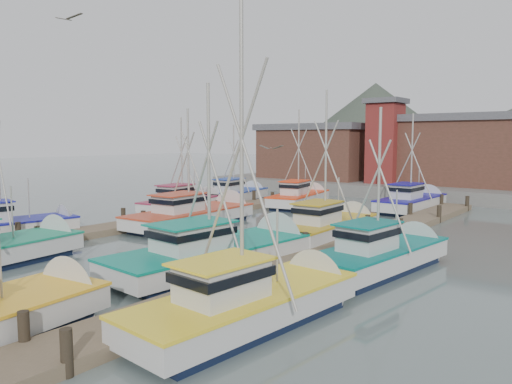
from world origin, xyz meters
The scene contains 20 objects.
ground centered at (0.00, 0.00, 0.00)m, with size 260.00×260.00×0.00m, color #526361.
dock_left centered at (-7.00, 4.04, 0.21)m, with size 2.30×46.00×1.50m.
dock_right centered at (7.00, 4.04, 0.21)m, with size 2.30×46.00×1.50m.
quay centered at (0.00, 37.00, 0.60)m, with size 44.00×16.00×1.20m, color gray.
shed_left centered at (-11.00, 35.00, 4.34)m, with size 12.72×8.48×6.20m.
shed_center centered at (6.00, 37.00, 4.69)m, with size 14.84×9.54×6.90m.
lookout_tower centered at (-2.00, 33.00, 5.55)m, with size 3.60×3.60×8.50m.
distant_hills centered at (-12.76, 122.59, 0.00)m, with size 175.00×140.00×42.00m.
boat_5 centered at (4.20, 1.02, 0.68)m, with size 4.18×10.71×9.03m.
boat_6 centered at (-9.51, -1.49, 0.68)m, with size 3.96×8.56×8.99m.
boat_7 centered at (9.48, -3.39, 0.69)m, with size 4.22×8.89×10.67m.
boat_8 centered at (-4.48, 8.30, 0.68)m, with size 3.81×10.42×8.60m.
boat_9 centered at (4.75, 9.73, 0.68)m, with size 3.66×8.96×9.13m.
boat_10 centered at (-9.35, 12.21, 0.68)m, with size 3.65×8.73×8.02m.
boat_11 centered at (10.05, 5.04, 0.68)m, with size 3.56×8.73×7.72m.
boat_12 centered at (-4.20, 20.71, 0.68)m, with size 4.15×8.92×8.84m.
boat_13 centered at (4.46, 23.88, 0.68)m, with size 3.44×9.12×8.45m.
boat_14 centered at (-9.88, 19.01, 0.68)m, with size 3.88×8.76×7.63m.
gull_near centered at (-0.24, -3.35, 10.61)m, with size 1.55×0.66×0.24m.
gull_far centered at (4.66, 3.97, 5.29)m, with size 1.54×0.66×0.24m.
Camera 1 is at (18.58, -15.33, 5.71)m, focal length 35.00 mm.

